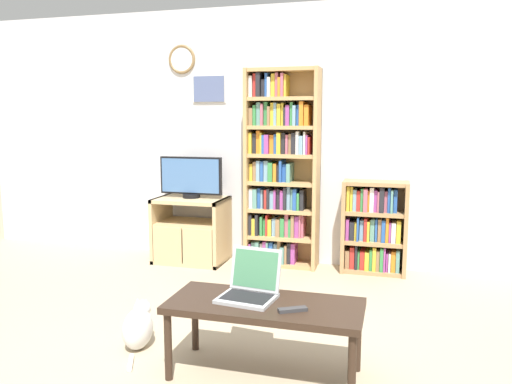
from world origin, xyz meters
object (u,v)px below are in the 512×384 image
television (191,177)px  laptop (251,286)px  coffee_table (265,310)px  remote_near_laptop (293,310)px  bookshelf_short (374,228)px  tv_stand (191,230)px  cat (139,327)px  bookshelf_tall (279,171)px

television → laptop: size_ratio=1.91×
coffee_table → remote_near_laptop: 0.21m
coffee_table → remote_near_laptop: remote_near_laptop is taller
bookshelf_short → tv_stand: bearing=-175.6°
bookshelf_short → cat: 2.52m
tv_stand → television: television is taller
remote_near_laptop → bookshelf_short: bearing=-38.1°
coffee_table → remote_near_laptop: bearing=-26.0°
tv_stand → remote_near_laptop: bearing=-54.9°
bookshelf_tall → tv_stand: bearing=-171.0°
coffee_table → laptop: bearing=148.5°
remote_near_laptop → laptop: bearing=32.1°
remote_near_laptop → coffee_table: bearing=34.2°
television → cat: size_ratio=1.52×
bookshelf_short → cat: (-1.39, -2.08, -0.29)m
television → bookshelf_short: television is taller
laptop → cat: bearing=-177.2°
tv_stand → remote_near_laptop: size_ratio=4.49×
coffee_table → laptop: (-0.10, 0.06, 0.12)m
bookshelf_tall → remote_near_laptop: bookshelf_tall is taller
television → bookshelf_tall: bookshelf_tall is taller
bookshelf_short → laptop: size_ratio=2.56×
tv_stand → television: bearing=95.2°
tv_stand → laptop: 2.35m
bookshelf_short → remote_near_laptop: bookshelf_short is taller
coffee_table → tv_stand: bearing=122.9°
cat → bookshelf_tall: bearing=74.8°
television → bookshelf_short: size_ratio=0.74×
laptop → tv_stand: bearing=128.7°
bookshelf_short → laptop: 2.22m
television → laptop: bearing=-58.8°
laptop → remote_near_laptop: size_ratio=2.16×
coffee_table → remote_near_laptop: size_ratio=6.92×
bookshelf_short → remote_near_laptop: size_ratio=5.54×
bookshelf_short → coffee_table: (-0.51, -2.20, -0.04)m
television → remote_near_laptop: television is taller
bookshelf_tall → coffee_table: size_ratio=1.77×
television → coffee_table: bearing=-57.5°
bookshelf_tall → laptop: bookshelf_tall is taller
tv_stand → cat: tv_stand is taller
bookshelf_tall → coffee_table: 2.31m
television → bookshelf_tall: (0.91, 0.11, 0.08)m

